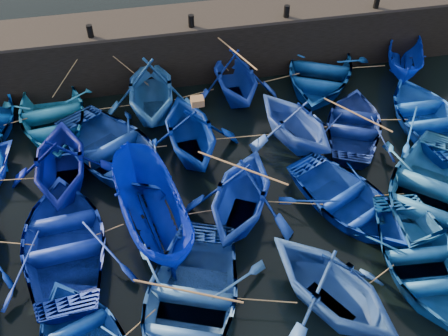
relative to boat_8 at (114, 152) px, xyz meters
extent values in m
plane|color=black|center=(3.66, -4.96, -0.58)|extent=(120.00, 120.00, 0.00)
cube|color=black|center=(3.66, 5.54, 0.67)|extent=(26.00, 2.50, 2.50)
cube|color=black|center=(3.66, 5.54, 1.98)|extent=(26.00, 2.50, 0.12)
cylinder|color=black|center=(-0.34, 4.64, 2.29)|extent=(0.24, 0.24, 0.50)
cylinder|color=black|center=(3.66, 4.64, 2.29)|extent=(0.24, 0.24, 0.50)
cylinder|color=black|center=(7.66, 4.64, 2.29)|extent=(0.24, 0.24, 0.50)
cylinder|color=black|center=(11.66, 4.64, 2.29)|extent=(0.24, 0.24, 0.50)
imported|color=#1F7DCD|center=(-2.27, 2.66, -0.02)|extent=(4.45, 5.78, 1.11)
imported|color=#1D579D|center=(1.65, 2.68, 0.62)|extent=(4.31, 4.89, 2.40)
imported|color=#0F2DA9|center=(5.14, 3.07, 0.50)|extent=(3.69, 4.23, 2.16)
imported|color=navy|center=(8.98, 3.45, 0.02)|extent=(6.31, 7.04, 1.20)
imported|color=#0522AE|center=(12.85, 3.26, 0.19)|extent=(3.09, 4.22, 1.53)
imported|color=#000A74|center=(-1.73, -0.78, 0.56)|extent=(3.75, 4.35, 2.27)
imported|color=navy|center=(0.00, 0.00, 0.00)|extent=(6.31, 6.83, 1.16)
imported|color=navy|center=(2.79, -0.05, 0.54)|extent=(3.98, 4.52, 2.24)
imported|color=#2247B3|center=(6.68, -0.21, 0.46)|extent=(4.61, 4.92, 2.08)
imported|color=navy|center=(9.11, -0.22, -0.11)|extent=(4.79, 5.40, 0.93)
imported|color=blue|center=(12.08, -0.45, -0.04)|extent=(3.82, 5.24, 1.07)
imported|color=#0D2694|center=(-1.64, -3.68, -0.02)|extent=(4.19, 5.61, 1.11)
imported|color=#00149A|center=(1.02, -3.42, 0.37)|extent=(2.76, 5.16, 1.89)
imported|color=#0E2FA5|center=(3.85, -3.43, 0.53)|extent=(5.20, 5.44, 2.22)
imported|color=#082C96|center=(7.37, -3.92, -0.09)|extent=(5.05, 5.70, 0.98)
imported|color=#1A5C96|center=(10.13, -4.03, 0.02)|extent=(6.86, 7.01, 1.19)
imported|color=blue|center=(1.67, -6.57, -0.01)|extent=(5.58, 6.46, 1.13)
imported|color=#2550A3|center=(5.46, -7.15, 0.54)|extent=(5.31, 5.52, 2.24)
imported|color=#135293|center=(8.55, -6.55, -0.06)|extent=(4.04, 5.31, 1.03)
cube|color=brown|center=(3.09, -0.05, 1.79)|extent=(0.44, 0.40, 0.26)
cylinder|color=tan|center=(-3.60, 2.53, -0.03)|extent=(0.86, 0.30, 0.04)
cylinder|color=tan|center=(-0.31, 2.67, -0.03)|extent=(2.12, 0.06, 0.04)
cylinder|color=tan|center=(3.40, 2.88, -0.03)|extent=(1.70, 0.42, 0.04)
cylinder|color=tan|center=(7.06, 3.26, -0.03)|extent=(2.04, 0.42, 0.04)
cylinder|color=tan|center=(10.91, 3.36, -0.03)|extent=(2.08, 0.23, 0.04)
cylinder|color=tan|center=(-3.45, -0.68, -0.03)|extent=(1.65, 0.23, 0.04)
cylinder|color=tan|center=(-0.86, -0.39, -0.03)|extent=(0.11, 0.78, 0.04)
cylinder|color=tan|center=(1.40, -0.03, -0.03)|extent=(1.00, 0.09, 0.04)
cylinder|color=tan|center=(4.74, -0.13, -0.03)|extent=(2.09, 0.19, 0.04)
cylinder|color=tan|center=(7.90, -0.21, -0.03)|extent=(0.64, 0.05, 0.04)
cylinder|color=tan|center=(10.60, -0.33, -0.03)|extent=(1.17, 0.26, 0.04)
cylinder|color=tan|center=(-3.09, -3.50, -0.03)|extent=(1.12, 0.40, 0.04)
cylinder|color=tan|center=(-0.31, -3.55, -0.03)|extent=(0.87, 0.29, 0.04)
cylinder|color=tan|center=(2.44, -3.43, -0.03)|extent=(1.03, 0.04, 0.04)
cylinder|color=tan|center=(5.61, -3.68, -0.03)|extent=(1.73, 0.53, 0.04)
cylinder|color=tan|center=(8.75, -3.98, -0.03)|extent=(0.97, 0.14, 0.04)
cylinder|color=tan|center=(0.29, -6.90, -0.03)|extent=(0.98, 0.70, 0.04)
cylinder|color=tan|center=(3.56, -6.86, -0.03)|extent=(1.99, 0.62, 0.04)
cylinder|color=tan|center=(7.01, -6.85, -0.03)|extent=(1.31, 0.63, 0.04)
cylinder|color=tan|center=(-1.31, 4.20, 1.01)|extent=(1.97, 0.72, 2.10)
cylinder|color=tan|center=(0.66, 4.21, 1.01)|extent=(2.02, 0.70, 2.10)
cylinder|color=tan|center=(4.40, 4.40, 1.01)|extent=(1.51, 0.31, 2.09)
cylinder|color=tan|center=(8.32, 4.60, 1.01)|extent=(1.35, 0.15, 2.09)
cylinder|color=tan|center=(12.26, 4.50, 1.01)|extent=(1.22, 0.11, 2.09)
cylinder|color=#99724C|center=(5.14, 3.07, 1.61)|extent=(1.08, 2.84, 0.06)
cylinder|color=#99724C|center=(9.11, -0.22, 0.38)|extent=(1.77, 2.49, 0.06)
cylinder|color=#99724C|center=(3.85, -3.43, 1.67)|extent=(2.34, 1.97, 0.06)
cylinder|color=#99724C|center=(1.67, -6.57, 0.58)|extent=(2.74, 1.32, 0.06)
camera|label=1|loc=(1.14, -13.73, 11.98)|focal=40.00mm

